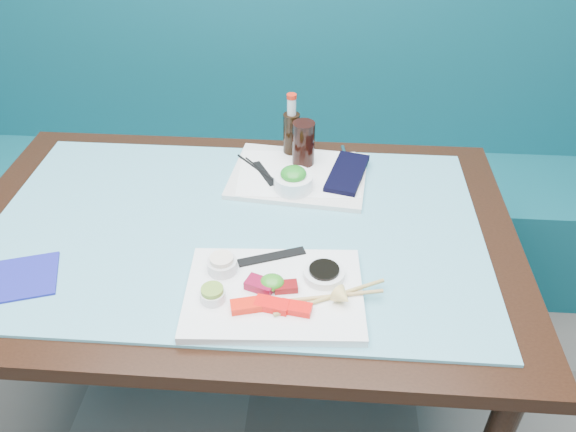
# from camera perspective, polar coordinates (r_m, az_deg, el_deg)

# --- Properties ---
(booth_bench) EXTENTS (3.00, 0.56, 1.17)m
(booth_bench) POSITION_cam_1_polar(r_m,az_deg,el_deg) (2.31, -1.77, 4.48)
(booth_bench) COLOR #0E4E59
(booth_bench) RESTS_ON ground
(dining_table) EXTENTS (1.40, 0.90, 0.75)m
(dining_table) POSITION_cam_1_polar(r_m,az_deg,el_deg) (1.47, -5.18, -3.86)
(dining_table) COLOR black
(dining_table) RESTS_ON ground
(glass_top) EXTENTS (1.22, 0.76, 0.01)m
(glass_top) POSITION_cam_1_polar(r_m,az_deg,el_deg) (1.41, -5.37, -1.20)
(glass_top) COLOR #60ACC0
(glass_top) RESTS_ON dining_table
(sashimi_plate) EXTENTS (0.39, 0.29, 0.02)m
(sashimi_plate) POSITION_cam_1_polar(r_m,az_deg,el_deg) (1.21, -1.42, -7.90)
(sashimi_plate) COLOR white
(sashimi_plate) RESTS_ON glass_top
(salmon_left) EXTENTS (0.07, 0.05, 0.02)m
(salmon_left) POSITION_cam_1_polar(r_m,az_deg,el_deg) (1.17, -4.15, -9.05)
(salmon_left) COLOR #FF1D0A
(salmon_left) RESTS_ON sashimi_plate
(salmon_mid) EXTENTS (0.08, 0.05, 0.02)m
(salmon_mid) POSITION_cam_1_polar(r_m,az_deg,el_deg) (1.17, -1.66, -9.02)
(salmon_mid) COLOR #FF0E0A
(salmon_mid) RESTS_ON sashimi_plate
(salmon_right) EXTENTS (0.07, 0.04, 0.02)m
(salmon_right) POSITION_cam_1_polar(r_m,az_deg,el_deg) (1.16, 0.81, -9.35)
(salmon_right) COLOR #FF0F0A
(salmon_right) RESTS_ON sashimi_plate
(tuna_left) EXTENTS (0.07, 0.06, 0.02)m
(tuna_left) POSITION_cam_1_polar(r_m,az_deg,el_deg) (1.21, -2.84, -7.00)
(tuna_left) COLOR maroon
(tuna_left) RESTS_ON sashimi_plate
(tuna_right) EXTENTS (0.05, 0.04, 0.02)m
(tuna_right) POSITION_cam_1_polar(r_m,az_deg,el_deg) (1.20, -0.21, -7.20)
(tuna_right) COLOR maroon
(tuna_right) RESTS_ON sashimi_plate
(seaweed_garnish) EXTENTS (0.05, 0.05, 0.03)m
(seaweed_garnish) POSITION_cam_1_polar(r_m,az_deg,el_deg) (1.20, -1.63, -6.74)
(seaweed_garnish) COLOR #329021
(seaweed_garnish) RESTS_ON sashimi_plate
(ramekin_wasabi) EXTENTS (0.07, 0.07, 0.02)m
(ramekin_wasabi) POSITION_cam_1_polar(r_m,az_deg,el_deg) (1.19, -7.65, -8.01)
(ramekin_wasabi) COLOR white
(ramekin_wasabi) RESTS_ON sashimi_plate
(wasabi_fill) EXTENTS (0.06, 0.06, 0.01)m
(wasabi_fill) POSITION_cam_1_polar(r_m,az_deg,el_deg) (1.18, -7.71, -7.46)
(wasabi_fill) COLOR olive
(wasabi_fill) RESTS_ON ramekin_wasabi
(ramekin_ginger) EXTENTS (0.09, 0.09, 0.03)m
(ramekin_ginger) POSITION_cam_1_polar(r_m,az_deg,el_deg) (1.25, -6.70, -5.02)
(ramekin_ginger) COLOR silver
(ramekin_ginger) RESTS_ON sashimi_plate
(ginger_fill) EXTENTS (0.07, 0.07, 0.01)m
(ginger_fill) POSITION_cam_1_polar(r_m,az_deg,el_deg) (1.24, -6.76, -4.36)
(ginger_fill) COLOR #F5E1C9
(ginger_fill) RESTS_ON ramekin_ginger
(soy_dish) EXTENTS (0.11, 0.11, 0.02)m
(soy_dish) POSITION_cam_1_polar(r_m,az_deg,el_deg) (1.23, 3.68, -5.87)
(soy_dish) COLOR white
(soy_dish) RESTS_ON sashimi_plate
(soy_fill) EXTENTS (0.09, 0.09, 0.01)m
(soy_fill) POSITION_cam_1_polar(r_m,az_deg,el_deg) (1.22, 3.70, -5.46)
(soy_fill) COLOR black
(soy_fill) RESTS_ON soy_dish
(lemon_wedge) EXTENTS (0.05, 0.05, 0.04)m
(lemon_wedge) POSITION_cam_1_polar(r_m,az_deg,el_deg) (1.17, 5.59, -8.22)
(lemon_wedge) COLOR #FFD978
(lemon_wedge) RESTS_ON sashimi_plate
(chopstick_sleeve) EXTENTS (0.16, 0.08, 0.00)m
(chopstick_sleeve) POSITION_cam_1_polar(r_m,az_deg,el_deg) (1.28, -1.66, -4.15)
(chopstick_sleeve) COLOR black
(chopstick_sleeve) RESTS_ON sashimi_plate
(wooden_chopstick_a) EXTENTS (0.24, 0.06, 0.01)m
(wooden_chopstick_a) POSITION_cam_1_polar(r_m,az_deg,el_deg) (1.19, 3.84, -8.20)
(wooden_chopstick_a) COLOR tan
(wooden_chopstick_a) RESTS_ON sashimi_plate
(wooden_chopstick_b) EXTENTS (0.23, 0.12, 0.01)m
(wooden_chopstick_b) POSITION_cam_1_polar(r_m,az_deg,el_deg) (1.19, 4.33, -8.21)
(wooden_chopstick_b) COLOR tan
(wooden_chopstick_b) RESTS_ON sashimi_plate
(serving_tray) EXTENTS (0.40, 0.31, 0.01)m
(serving_tray) POSITION_cam_1_polar(r_m,az_deg,el_deg) (1.58, 1.08, 4.13)
(serving_tray) COLOR silver
(serving_tray) RESTS_ON glass_top
(paper_placemat) EXTENTS (0.34, 0.25, 0.00)m
(paper_placemat) POSITION_cam_1_polar(r_m,az_deg,el_deg) (1.57, 1.09, 4.37)
(paper_placemat) COLOR white
(paper_placemat) RESTS_ON serving_tray
(seaweed_bowl) EXTENTS (0.12, 0.12, 0.04)m
(seaweed_bowl) POSITION_cam_1_polar(r_m,az_deg,el_deg) (1.50, 0.55, 3.46)
(seaweed_bowl) COLOR white
(seaweed_bowl) RESTS_ON serving_tray
(seaweed_salad) EXTENTS (0.08, 0.08, 0.03)m
(seaweed_salad) POSITION_cam_1_polar(r_m,az_deg,el_deg) (1.48, 0.55, 4.31)
(seaweed_salad) COLOR #1E8520
(seaweed_salad) RESTS_ON seaweed_bowl
(cola_glass) EXTENTS (0.08, 0.08, 0.13)m
(cola_glass) POSITION_cam_1_polar(r_m,az_deg,el_deg) (1.58, 1.59, 7.36)
(cola_glass) COLOR black
(cola_glass) RESTS_ON serving_tray
(navy_pouch) EXTENTS (0.13, 0.21, 0.02)m
(navy_pouch) POSITION_cam_1_polar(r_m,az_deg,el_deg) (1.57, 6.04, 4.36)
(navy_pouch) COLOR black
(navy_pouch) RESTS_ON serving_tray
(fork) EXTENTS (0.02, 0.09, 0.01)m
(fork) POSITION_cam_1_polar(r_m,az_deg,el_deg) (1.66, 5.78, 6.28)
(fork) COLOR silver
(fork) RESTS_ON serving_tray
(black_chopstick_a) EXTENTS (0.17, 0.18, 0.01)m
(black_chopstick_a) POSITION_cam_1_polar(r_m,az_deg,el_deg) (1.57, -2.56, 4.38)
(black_chopstick_a) COLOR black
(black_chopstick_a) RESTS_ON serving_tray
(black_chopstick_b) EXTENTS (0.14, 0.16, 0.01)m
(black_chopstick_b) POSITION_cam_1_polar(r_m,az_deg,el_deg) (1.57, -2.27, 4.35)
(black_chopstick_b) COLOR black
(black_chopstick_b) RESTS_ON serving_tray
(tray_sleeve) EXTENTS (0.08, 0.13, 0.00)m
(tray_sleeve) POSITION_cam_1_polar(r_m,az_deg,el_deg) (1.57, -2.41, 4.33)
(tray_sleeve) COLOR black
(tray_sleeve) RESTS_ON serving_tray
(cola_bottle_body) EXTENTS (0.06, 0.06, 0.14)m
(cola_bottle_body) POSITION_cam_1_polar(r_m,az_deg,el_deg) (1.64, 0.36, 8.16)
(cola_bottle_body) COLOR black
(cola_bottle_body) RESTS_ON glass_top
(cola_bottle_neck) EXTENTS (0.03, 0.03, 0.05)m
(cola_bottle_neck) POSITION_cam_1_polar(r_m,az_deg,el_deg) (1.60, 0.37, 11.07)
(cola_bottle_neck) COLOR silver
(cola_bottle_neck) RESTS_ON cola_bottle_body
(cola_bottle_cap) EXTENTS (0.03, 0.03, 0.01)m
(cola_bottle_cap) POSITION_cam_1_polar(r_m,az_deg,el_deg) (1.59, 0.37, 12.06)
(cola_bottle_cap) COLOR red
(cola_bottle_cap) RESTS_ON cola_bottle_neck
(blue_napkin) EXTENTS (0.18, 0.18, 0.01)m
(blue_napkin) POSITION_cam_1_polar(r_m,az_deg,el_deg) (1.39, -25.21, -5.68)
(blue_napkin) COLOR navy
(blue_napkin) RESTS_ON glass_top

